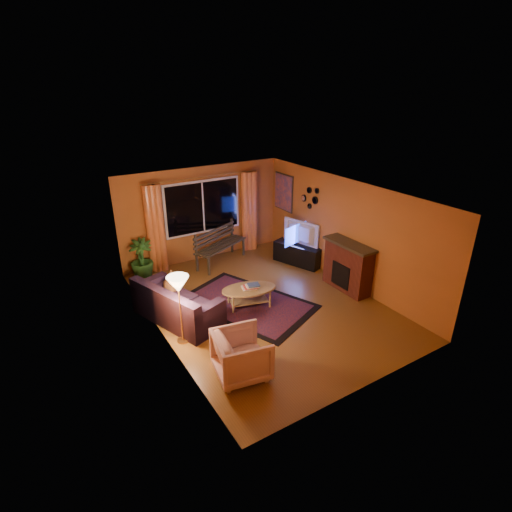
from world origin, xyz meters
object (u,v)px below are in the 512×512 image
tv_console (298,254)px  floor_lamp (180,310)px  coffee_table (249,297)px  bench (221,254)px  sofa (177,302)px  armchair (242,353)px

tv_console → floor_lamp: bearing=-177.8°
coffee_table → tv_console: tv_console is taller
bench → floor_lamp: bearing=-153.7°
floor_lamp → sofa: bearing=74.4°
armchair → coffee_table: 2.22m
sofa → armchair: bearing=-101.7°
armchair → floor_lamp: floor_lamp is taller
bench → sofa: size_ratio=0.85×
bench → armchair: 4.48m
sofa → tv_console: 3.83m
armchair → tv_console: bearing=-37.9°
sofa → armchair: armchair is taller
sofa → tv_console: sofa is taller
bench → floor_lamp: 3.55m
tv_console → armchair: bearing=-159.2°
sofa → armchair: size_ratio=2.27×
bench → tv_console: 2.04m
tv_console → bench: bearing=126.9°
bench → armchair: armchair is taller
sofa → armchair: (0.28, -2.14, 0.04)m
coffee_table → tv_console: size_ratio=0.91×
floor_lamp → armchair: bearing=-70.6°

